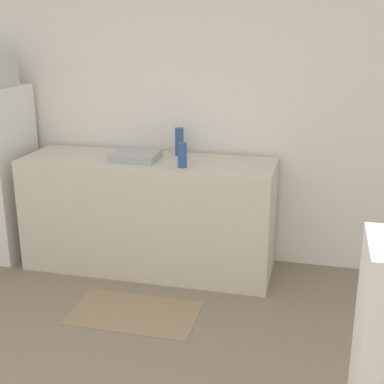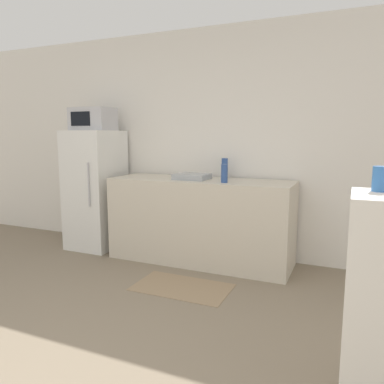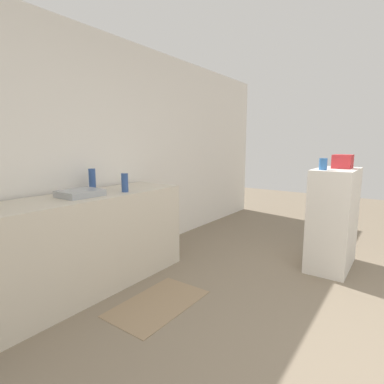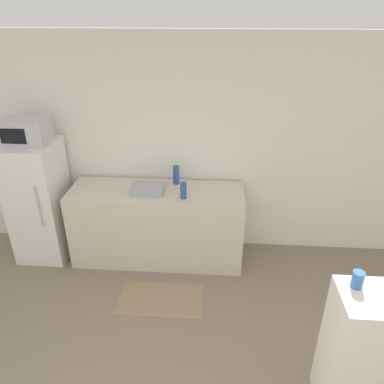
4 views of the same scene
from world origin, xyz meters
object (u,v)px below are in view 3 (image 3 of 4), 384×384
(bottle_tall, at_px, (92,179))
(jar, at_px, (323,164))
(basket, at_px, (343,161))
(bottle_short, at_px, (125,183))

(bottle_tall, relative_size, jar, 1.83)
(bottle_tall, bearing_deg, jar, -53.08)
(bottle_tall, xyz_separation_m, jar, (1.45, -1.92, 0.16))
(basket, bearing_deg, bottle_short, 134.90)
(bottle_tall, bearing_deg, bottle_short, -71.62)
(jar, bearing_deg, bottle_short, 130.29)
(bottle_short, distance_m, basket, 2.39)
(bottle_tall, relative_size, bottle_short, 1.20)
(basket, bearing_deg, bottle_tall, 131.34)
(bottle_tall, bearing_deg, basket, -48.66)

